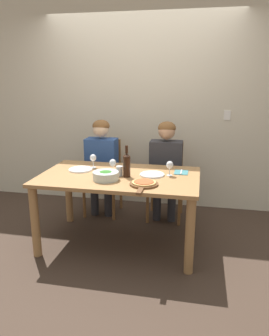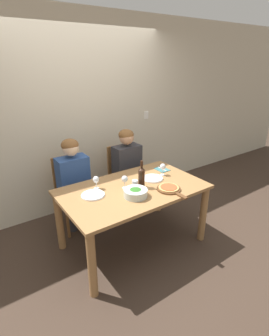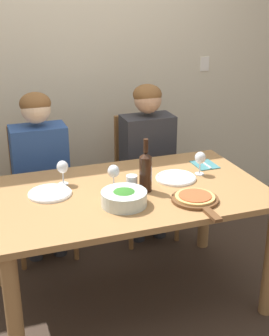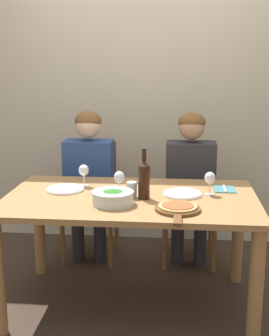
% 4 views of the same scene
% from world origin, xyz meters
% --- Properties ---
extents(ground_plane, '(40.00, 40.00, 0.00)m').
position_xyz_m(ground_plane, '(0.00, 0.00, 0.00)').
color(ground_plane, '#3D2D23').
extents(back_wall, '(10.00, 0.06, 2.70)m').
position_xyz_m(back_wall, '(0.00, 1.24, 1.35)').
color(back_wall, beige).
rests_on(back_wall, ground).
extents(dining_table, '(1.60, 0.95, 0.76)m').
position_xyz_m(dining_table, '(0.00, 0.00, 0.64)').
color(dining_table, '#9E7042').
rests_on(dining_table, ground).
extents(chair_left, '(0.42, 0.42, 0.94)m').
position_xyz_m(chair_left, '(-0.41, 0.82, 0.50)').
color(chair_left, brown).
rests_on(chair_left, ground).
extents(chair_right, '(0.42, 0.42, 0.94)m').
position_xyz_m(chair_right, '(0.39, 0.82, 0.50)').
color(chair_right, brown).
rests_on(chair_right, ground).
extents(person_woman, '(0.47, 0.51, 1.22)m').
position_xyz_m(person_woman, '(-0.41, 0.71, 0.73)').
color(person_woman, '#28282D').
rests_on(person_woman, ground).
extents(person_man, '(0.47, 0.51, 1.22)m').
position_xyz_m(person_man, '(0.39, 0.71, 0.73)').
color(person_man, '#28282D').
rests_on(person_man, ground).
extents(wine_bottle, '(0.07, 0.07, 0.32)m').
position_xyz_m(wine_bottle, '(0.09, -0.04, 0.88)').
color(wine_bottle, black).
rests_on(wine_bottle, dining_table).
extents(broccoli_bowl, '(0.25, 0.25, 0.09)m').
position_xyz_m(broccoli_bowl, '(-0.09, -0.18, 0.80)').
color(broccoli_bowl, silver).
rests_on(broccoli_bowl, dining_table).
extents(dinner_plate_left, '(0.25, 0.25, 0.02)m').
position_xyz_m(dinner_plate_left, '(-0.45, 0.09, 0.77)').
color(dinner_plate_left, white).
rests_on(dinner_plate_left, dining_table).
extents(dinner_plate_right, '(0.25, 0.25, 0.02)m').
position_xyz_m(dinner_plate_right, '(0.33, 0.06, 0.77)').
color(dinner_plate_right, white).
rests_on(dinner_plate_right, dining_table).
extents(pizza_on_board, '(0.26, 0.40, 0.04)m').
position_xyz_m(pizza_on_board, '(0.30, -0.27, 0.77)').
color(pizza_on_board, brown).
rests_on(pizza_on_board, dining_table).
extents(wine_glass_left, '(0.07, 0.07, 0.15)m').
position_xyz_m(wine_glass_left, '(-0.34, 0.21, 0.86)').
color(wine_glass_left, silver).
rests_on(wine_glass_left, dining_table).
extents(wine_glass_right, '(0.07, 0.07, 0.15)m').
position_xyz_m(wine_glass_right, '(0.50, 0.08, 0.86)').
color(wine_glass_right, silver).
rests_on(wine_glass_right, dining_table).
extents(wine_glass_centre, '(0.07, 0.07, 0.15)m').
position_xyz_m(wine_glass_centre, '(-0.08, 0.05, 0.86)').
color(wine_glass_centre, silver).
rests_on(wine_glass_centre, dining_table).
extents(water_tumbler, '(0.07, 0.07, 0.10)m').
position_xyz_m(water_tumbler, '(0.01, -0.03, 0.81)').
color(water_tumbler, silver).
rests_on(water_tumbler, dining_table).
extents(fork_on_napkin, '(0.14, 0.18, 0.01)m').
position_xyz_m(fork_on_napkin, '(0.61, 0.22, 0.76)').
color(fork_on_napkin, '#387075').
rests_on(fork_on_napkin, dining_table).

